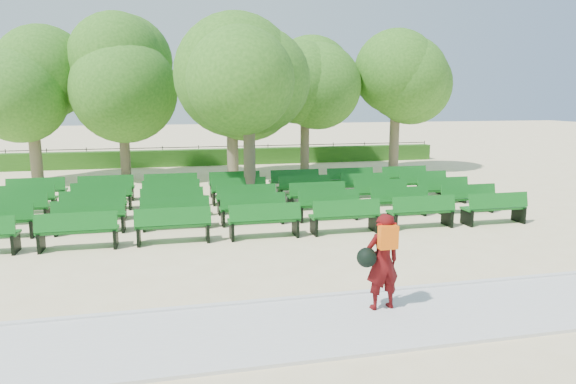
# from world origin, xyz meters

# --- Properties ---
(ground) EXTENTS (120.00, 120.00, 0.00)m
(ground) POSITION_xyz_m (0.00, 0.00, 0.00)
(ground) COLOR beige
(paving) EXTENTS (30.00, 2.20, 0.06)m
(paving) POSITION_xyz_m (0.00, -7.40, 0.03)
(paving) COLOR silver
(paving) RESTS_ON ground
(curb) EXTENTS (30.00, 0.12, 0.10)m
(curb) POSITION_xyz_m (0.00, -6.25, 0.05)
(curb) COLOR silver
(curb) RESTS_ON ground
(hedge) EXTENTS (26.00, 0.70, 0.90)m
(hedge) POSITION_xyz_m (0.00, 14.00, 0.45)
(hedge) COLOR #275917
(hedge) RESTS_ON ground
(fence) EXTENTS (26.00, 0.10, 1.02)m
(fence) POSITION_xyz_m (0.00, 14.40, 0.00)
(fence) COLOR black
(fence) RESTS_ON ground
(tree_line) EXTENTS (21.80, 6.80, 7.04)m
(tree_line) POSITION_xyz_m (0.00, 10.00, 0.00)
(tree_line) COLOR #38721E
(tree_line) RESTS_ON ground
(bench_array) EXTENTS (1.97, 0.70, 1.22)m
(bench_array) POSITION_xyz_m (-0.22, 1.43, 0.10)
(bench_array) COLOR #105E18
(bench_array) RESTS_ON ground
(tree_among) EXTENTS (4.21, 4.21, 5.81)m
(tree_among) POSITION_xyz_m (0.14, 2.87, 3.89)
(tree_among) COLOR brown
(tree_among) RESTS_ON ground
(person) EXTENTS (0.83, 0.51, 1.73)m
(person) POSITION_xyz_m (0.93, -7.02, 0.95)
(person) COLOR #4B0A0B
(person) RESTS_ON ground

